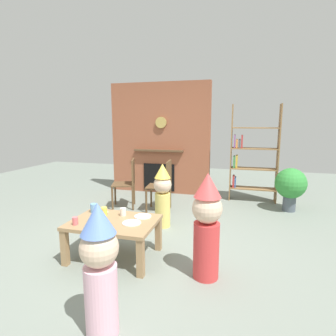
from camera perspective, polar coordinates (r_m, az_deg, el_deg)
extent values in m
plane|color=gray|center=(3.66, -4.04, -15.61)|extent=(12.00, 12.00, 0.00)
cube|color=#935138|center=(5.99, -1.69, 6.22)|extent=(2.20, 0.18, 2.40)
cube|color=black|center=(6.01, -1.92, -1.96)|extent=(0.70, 0.02, 0.60)
cube|color=brown|center=(5.88, -2.07, 3.70)|extent=(1.10, 0.10, 0.04)
cylinder|color=tan|center=(5.85, -1.48, 9.57)|extent=(0.24, 0.04, 0.24)
cube|color=olive|center=(5.56, 13.17, 3.11)|extent=(0.02, 0.28, 1.90)
cube|color=olive|center=(5.60, 22.20, 2.69)|extent=(0.02, 0.28, 1.90)
cube|color=olive|center=(5.69, 17.34, -4.11)|extent=(0.86, 0.28, 0.02)
cube|color=olive|center=(5.61, 17.54, -0.13)|extent=(0.86, 0.28, 0.02)
cube|color=olive|center=(5.56, 17.76, 3.93)|extent=(0.86, 0.28, 0.02)
cube|color=olive|center=(5.53, 17.97, 8.06)|extent=(0.86, 0.28, 0.02)
cube|color=#B23333|center=(5.65, 13.65, -2.70)|extent=(0.04, 0.20, 0.23)
cube|color=#3359A5|center=(5.65, 14.02, -2.85)|extent=(0.02, 0.20, 0.21)
cube|color=#3F8C4C|center=(5.58, 13.78, 1.31)|extent=(0.03, 0.20, 0.23)
cube|color=gold|center=(5.58, 14.27, 1.37)|extent=(0.04, 0.20, 0.25)
cube|color=#8C4C99|center=(5.54, 13.89, 5.53)|extent=(0.02, 0.20, 0.26)
cube|color=#D87F3F|center=(5.54, 14.33, 5.05)|extent=(0.03, 0.20, 0.17)
cube|color=#4C4C51|center=(5.54, 14.87, 5.03)|extent=(0.04, 0.20, 0.17)
cube|color=#B23333|center=(5.54, 15.34, 5.44)|extent=(0.03, 0.20, 0.25)
cube|color=#9E7A51|center=(3.23, -11.40, -11.15)|extent=(0.97, 0.71, 0.04)
cube|color=#9E7A51|center=(3.29, -20.93, -15.44)|extent=(0.07, 0.07, 0.41)
cube|color=#9E7A51|center=(2.90, -5.82, -18.40)|extent=(0.07, 0.07, 0.41)
cube|color=#9E7A51|center=(3.76, -15.32, -11.89)|extent=(0.07, 0.07, 0.41)
cube|color=#9E7A51|center=(3.42, -2.04, -13.75)|extent=(0.07, 0.07, 0.41)
cylinder|color=#F2CC4C|center=(3.38, -13.34, -8.92)|extent=(0.07, 0.07, 0.10)
cylinder|color=#E5666B|center=(3.19, -18.99, -10.52)|extent=(0.06, 0.06, 0.09)
cylinder|color=silver|center=(3.34, -9.46, -9.12)|extent=(0.07, 0.07, 0.09)
cylinder|color=#669EE0|center=(3.54, -15.43, -8.12)|extent=(0.08, 0.08, 0.11)
cylinder|color=white|center=(3.10, -7.66, -11.40)|extent=(0.21, 0.21, 0.01)
cylinder|color=white|center=(3.28, -5.33, -10.13)|extent=(0.20, 0.20, 0.01)
cone|color=#EAC68C|center=(3.51, -13.29, -8.48)|extent=(0.10, 0.10, 0.08)
cube|color=silver|center=(3.26, -15.24, -10.64)|extent=(0.15, 0.04, 0.01)
cylinder|color=#EAB2C6|center=(2.27, -13.84, -25.45)|extent=(0.24, 0.24, 0.54)
sphere|color=beige|center=(2.06, -14.33, -16.02)|extent=(0.28, 0.28, 0.28)
cone|color=#668CE5|center=(1.97, -14.60, -10.27)|extent=(0.25, 0.25, 0.22)
cylinder|color=#D13838|center=(2.87, 8.04, -16.80)|extent=(0.26, 0.26, 0.58)
sphere|color=beige|center=(2.70, 8.27, -8.43)|extent=(0.30, 0.30, 0.30)
cone|color=#EA4C4C|center=(2.64, 8.39, -3.60)|extent=(0.27, 0.27, 0.24)
cylinder|color=#E0CC66|center=(4.11, -1.14, -8.83)|extent=(0.23, 0.23, 0.51)
sphere|color=beige|center=(4.01, -1.16, -3.53)|extent=(0.27, 0.27, 0.27)
cone|color=#F2D14C|center=(3.96, -1.17, -0.61)|extent=(0.24, 0.24, 0.21)
cube|color=brown|center=(5.02, -9.41, -3.37)|extent=(0.51, 0.51, 0.02)
cube|color=brown|center=(4.95, -7.35, -0.72)|extent=(0.15, 0.39, 0.45)
cylinder|color=brown|center=(5.27, -11.09, -5.32)|extent=(0.04, 0.04, 0.43)
cylinder|color=brown|center=(4.93, -11.65, -6.40)|extent=(0.04, 0.04, 0.43)
cylinder|color=brown|center=(5.23, -7.16, -5.32)|extent=(0.04, 0.04, 0.43)
cylinder|color=brown|center=(4.89, -7.44, -6.41)|extent=(0.04, 0.04, 0.43)
cube|color=brown|center=(4.79, -2.02, -3.89)|extent=(0.43, 0.43, 0.02)
cube|color=brown|center=(4.70, 0.17, -1.20)|extent=(0.06, 0.40, 0.45)
cylinder|color=brown|center=(5.05, -3.58, -5.81)|extent=(0.04, 0.04, 0.43)
cylinder|color=brown|center=(4.72, -4.62, -6.95)|extent=(0.04, 0.04, 0.43)
cylinder|color=brown|center=(4.98, 0.47, -6.01)|extent=(0.04, 0.04, 0.43)
cylinder|color=brown|center=(4.64, -0.28, -7.20)|extent=(0.04, 0.04, 0.43)
cylinder|color=#4C5660|center=(5.29, 24.19, -6.82)|extent=(0.22, 0.22, 0.27)
sphere|color=#328C39|center=(5.21, 24.47, -2.96)|extent=(0.54, 0.54, 0.54)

